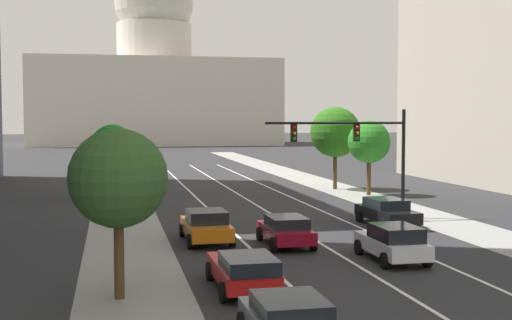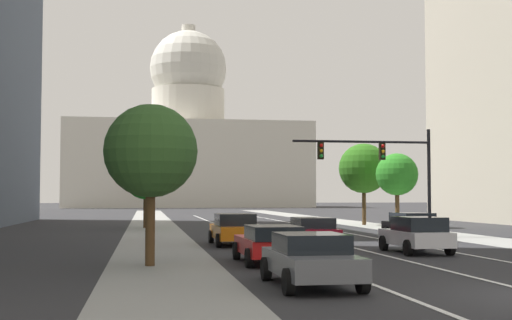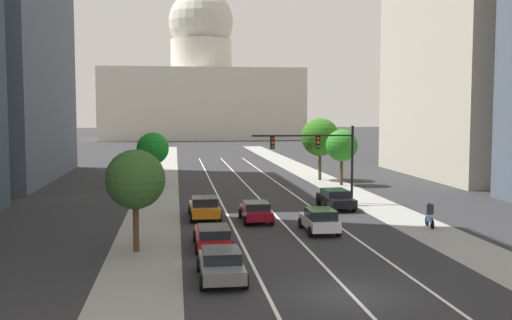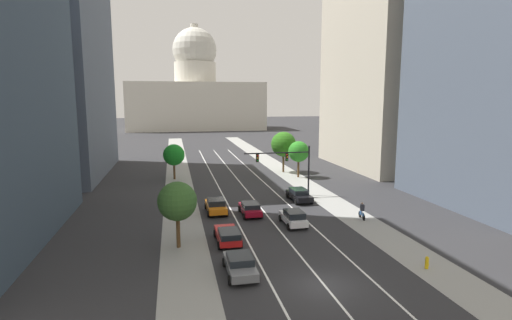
{
  "view_description": "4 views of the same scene",
  "coord_description": "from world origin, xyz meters",
  "px_view_note": "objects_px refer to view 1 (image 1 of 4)",
  "views": [
    {
      "loc": [
        -9.23,
        -13.16,
        5.71
      ],
      "look_at": [
        -1.29,
        24.63,
        3.34
      ],
      "focal_mm": 48.34,
      "sensor_mm": 36.0,
      "label": 1
    },
    {
      "loc": [
        -9.23,
        -14.57,
        2.3
      ],
      "look_at": [
        -1.31,
        34.71,
        4.93
      ],
      "focal_mm": 48.61,
      "sensor_mm": 36.0,
      "label": 2
    },
    {
      "loc": [
        -6.94,
        -23.05,
        7.4
      ],
      "look_at": [
        -0.33,
        26.39,
        3.29
      ],
      "focal_mm": 42.33,
      "sensor_mm": 36.0,
      "label": 3
    },
    {
      "loc": [
        -9.23,
        -22.71,
        11.83
      ],
      "look_at": [
        0.98,
        26.21,
        4.19
      ],
      "focal_mm": 28.09,
      "sensor_mm": 36.0,
      "label": 4
    }
  ],
  "objects_px": {
    "car_red": "(244,270)",
    "street_tree_near_left": "(118,179)",
    "street_tree_mid_left": "(113,147)",
    "car_black": "(387,211)",
    "car_white": "(393,242)",
    "capitol_building": "(155,83)",
    "car_crimson": "(286,230)",
    "car_orange": "(206,225)",
    "street_tree_far_right": "(369,142)",
    "traffic_signal_mast": "(359,143)",
    "street_tree_near_right": "(335,132)"
  },
  "relations": [
    {
      "from": "car_red",
      "to": "street_tree_near_left",
      "type": "xyz_separation_m",
      "value": [
        -4.02,
        -0.08,
        3.08
      ]
    },
    {
      "from": "street_tree_mid_left",
      "to": "car_black",
      "type": "bearing_deg",
      "value": -48.4
    },
    {
      "from": "car_black",
      "to": "street_tree_mid_left",
      "type": "height_order",
      "value": "street_tree_mid_left"
    },
    {
      "from": "car_red",
      "to": "car_white",
      "type": "bearing_deg",
      "value": -62.95
    },
    {
      "from": "capitol_building",
      "to": "car_crimson",
      "type": "bearing_deg",
      "value": -90.8
    },
    {
      "from": "car_crimson",
      "to": "street_tree_mid_left",
      "type": "height_order",
      "value": "street_tree_mid_left"
    },
    {
      "from": "car_orange",
      "to": "street_tree_far_right",
      "type": "height_order",
      "value": "street_tree_far_right"
    },
    {
      "from": "traffic_signal_mast",
      "to": "street_tree_near_left",
      "type": "distance_m",
      "value": 19.84
    },
    {
      "from": "car_crimson",
      "to": "street_tree_far_right",
      "type": "bearing_deg",
      "value": -31.15
    },
    {
      "from": "traffic_signal_mast",
      "to": "street_tree_near_right",
      "type": "distance_m",
      "value": 16.46
    },
    {
      "from": "car_black",
      "to": "car_red",
      "type": "relative_size",
      "value": 1.04
    },
    {
      "from": "street_tree_far_right",
      "to": "street_tree_mid_left",
      "type": "relative_size",
      "value": 1.05
    },
    {
      "from": "car_red",
      "to": "street_tree_mid_left",
      "type": "height_order",
      "value": "street_tree_mid_left"
    },
    {
      "from": "car_crimson",
      "to": "traffic_signal_mast",
      "type": "relative_size",
      "value": 0.51
    },
    {
      "from": "car_red",
      "to": "traffic_signal_mast",
      "type": "distance_m",
      "value": 17.68
    },
    {
      "from": "capitol_building",
      "to": "street_tree_near_right",
      "type": "distance_m",
      "value": 98.16
    },
    {
      "from": "capitol_building",
      "to": "street_tree_near_right",
      "type": "relative_size",
      "value": 7.75
    },
    {
      "from": "car_white",
      "to": "street_tree_near_right",
      "type": "xyz_separation_m",
      "value": [
        6.59,
        27.07,
        3.79
      ]
    },
    {
      "from": "car_crimson",
      "to": "car_red",
      "type": "distance_m",
      "value": 8.27
    },
    {
      "from": "street_tree_far_right",
      "to": "street_tree_near_left",
      "type": "relative_size",
      "value": 1.03
    },
    {
      "from": "car_red",
      "to": "street_tree_near_right",
      "type": "bearing_deg",
      "value": -23.82
    },
    {
      "from": "capitol_building",
      "to": "car_orange",
      "type": "xyz_separation_m",
      "value": [
        -5.03,
        -118.69,
        -12.44
      ]
    },
    {
      "from": "car_red",
      "to": "traffic_signal_mast",
      "type": "xyz_separation_m",
      "value": [
        9.38,
        14.55,
        3.59
      ]
    },
    {
      "from": "car_orange",
      "to": "car_red",
      "type": "xyz_separation_m",
      "value": [
        0.0,
        -9.27,
        -0.05
      ]
    },
    {
      "from": "car_crimson",
      "to": "street_tree_near_left",
      "type": "height_order",
      "value": "street_tree_near_left"
    },
    {
      "from": "car_crimson",
      "to": "car_white",
      "type": "xyz_separation_m",
      "value": [
        3.35,
        -4.09,
        0.06
      ]
    },
    {
      "from": "street_tree_far_right",
      "to": "car_black",
      "type": "bearing_deg",
      "value": -107.38
    },
    {
      "from": "car_red",
      "to": "traffic_signal_mast",
      "type": "height_order",
      "value": "traffic_signal_mast"
    },
    {
      "from": "car_crimson",
      "to": "car_black",
      "type": "bearing_deg",
      "value": -55.83
    },
    {
      "from": "car_orange",
      "to": "car_red",
      "type": "distance_m",
      "value": 9.27
    },
    {
      "from": "street_tree_far_right",
      "to": "car_white",
      "type": "bearing_deg",
      "value": -108.84
    },
    {
      "from": "car_crimson",
      "to": "street_tree_mid_left",
      "type": "bearing_deg",
      "value": 19.84
    },
    {
      "from": "car_red",
      "to": "street_tree_near_right",
      "type": "xyz_separation_m",
      "value": [
        13.29,
        30.53,
        3.85
      ]
    },
    {
      "from": "car_crimson",
      "to": "car_white",
      "type": "bearing_deg",
      "value": -140.88
    },
    {
      "from": "street_tree_near_right",
      "to": "street_tree_near_left",
      "type": "bearing_deg",
      "value": -119.48
    },
    {
      "from": "car_red",
      "to": "car_crimson",
      "type": "bearing_deg",
      "value": -24.2
    },
    {
      "from": "street_tree_far_right",
      "to": "street_tree_near_left",
      "type": "xyz_separation_m",
      "value": [
        -18.38,
        -25.98,
        -0.13
      ]
    },
    {
      "from": "car_orange",
      "to": "car_white",
      "type": "xyz_separation_m",
      "value": [
        6.7,
        -5.8,
        0.01
      ]
    },
    {
      "from": "car_orange",
      "to": "car_white",
      "type": "distance_m",
      "value": 8.86
    },
    {
      "from": "car_black",
      "to": "traffic_signal_mast",
      "type": "relative_size",
      "value": 0.57
    },
    {
      "from": "car_white",
      "to": "traffic_signal_mast",
      "type": "xyz_separation_m",
      "value": [
        2.68,
        11.08,
        3.53
      ]
    },
    {
      "from": "street_tree_near_left",
      "to": "car_white",
      "type": "bearing_deg",
      "value": 18.3
    },
    {
      "from": "car_crimson",
      "to": "street_tree_near_left",
      "type": "bearing_deg",
      "value": 135.86
    },
    {
      "from": "street_tree_mid_left",
      "to": "car_orange",
      "type": "bearing_deg",
      "value": -77.61
    },
    {
      "from": "car_crimson",
      "to": "street_tree_near_left",
      "type": "xyz_separation_m",
      "value": [
        -7.37,
        -7.64,
        3.08
      ]
    },
    {
      "from": "street_tree_near_left",
      "to": "street_tree_mid_left",
      "type": "height_order",
      "value": "street_tree_near_left"
    },
    {
      "from": "car_white",
      "to": "car_black",
      "type": "height_order",
      "value": "car_white"
    },
    {
      "from": "car_crimson",
      "to": "street_tree_near_right",
      "type": "bearing_deg",
      "value": -23.58
    },
    {
      "from": "capitol_building",
      "to": "car_white",
      "type": "distance_m",
      "value": 125.13
    },
    {
      "from": "traffic_signal_mast",
      "to": "street_tree_near_right",
      "type": "bearing_deg",
      "value": 76.25
    }
  ]
}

